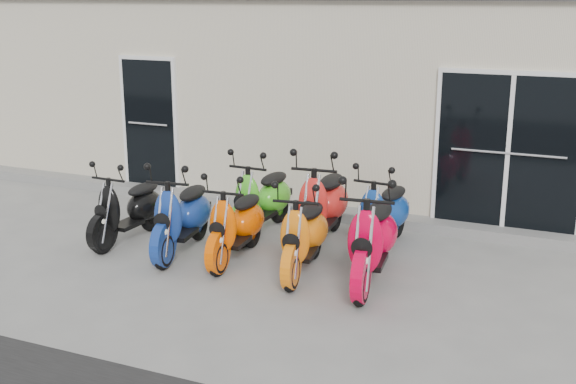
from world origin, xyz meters
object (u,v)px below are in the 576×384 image
scooter_front_red (373,227)px  scooter_back_green (262,190)px  scooter_front_orange_a (236,214)px  scooter_front_blue (182,206)px  scooter_back_blue (384,205)px  scooter_back_red (323,194)px  scooter_front_black (128,200)px  scooter_front_orange_b (304,225)px

scooter_front_red → scooter_back_green: scooter_front_red is taller
scooter_front_orange_a → scooter_front_red: bearing=-6.2°
scooter_front_blue → scooter_back_blue: scooter_front_blue is taller
scooter_back_red → scooter_back_blue: bearing=2.9°
scooter_back_red → scooter_front_orange_a: bearing=-131.7°
scooter_front_blue → scooter_back_blue: (2.36, 1.18, -0.03)m
scooter_front_orange_a → scooter_back_blue: size_ratio=0.98×
scooter_front_black → scooter_front_orange_a: size_ratio=0.98×
scooter_front_blue → scooter_front_orange_b: bearing=-9.4°
scooter_front_blue → scooter_back_blue: size_ratio=1.04×
scooter_front_red → scooter_back_blue: scooter_front_red is taller
scooter_back_blue → scooter_front_red: bearing=-74.9°
scooter_back_red → scooter_front_blue: bearing=-149.8°
scooter_front_blue → scooter_front_red: 2.57m
scooter_back_blue → scooter_front_orange_a: bearing=-139.6°
scooter_front_red → scooter_back_red: scooter_back_red is taller
scooter_back_green → scooter_front_red: bearing=-28.5°
scooter_front_blue → scooter_back_green: (0.60, 1.15, -0.00)m
scooter_front_orange_b → scooter_back_red: (-0.17, 1.10, 0.08)m
scooter_front_orange_a → scooter_back_blue: (1.59, 1.13, 0.01)m
scooter_back_red → scooter_front_red: bearing=-51.3°
scooter_front_orange_a → scooter_back_red: bearing=48.7°
scooter_back_green → scooter_back_blue: (1.76, 0.03, -0.02)m
scooter_front_blue → scooter_front_orange_b: (1.72, -0.03, -0.02)m
scooter_front_orange_b → scooter_back_red: bearing=91.3°
scooter_front_blue → scooter_front_red: bearing=-8.7°
scooter_front_blue → scooter_front_orange_a: (0.77, 0.04, -0.04)m
scooter_front_red → scooter_back_green: bearing=142.7°
scooter_front_blue → scooter_back_red: (1.55, 1.07, 0.05)m
scooter_front_orange_a → scooter_back_red: 1.29m
scooter_front_blue → scooter_back_green: bearing=54.1°
scooter_front_orange_a → scooter_front_orange_b: scooter_front_orange_b is taller
scooter_front_red → scooter_back_green: (-1.97, 1.17, -0.06)m
scooter_front_orange_b → scooter_back_green: bearing=125.8°
scooter_back_red → scooter_back_blue: scooter_back_red is taller
scooter_front_orange_a → scooter_back_red: size_ratio=0.87×
scooter_front_blue → scooter_front_orange_a: 0.77m
scooter_front_black → scooter_back_red: scooter_back_red is taller
scooter_front_orange_a → scooter_front_orange_b: size_ratio=0.98×
scooter_front_orange_a → scooter_back_green: 1.12m
scooter_front_red → scooter_front_black: bearing=171.3°
scooter_front_orange_b → scooter_back_blue: 1.37m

